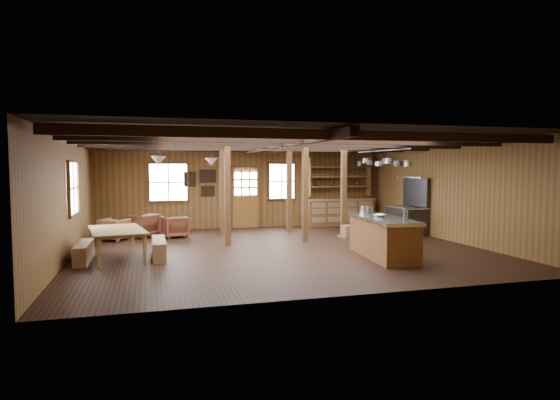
% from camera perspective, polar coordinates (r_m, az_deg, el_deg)
% --- Properties ---
extents(room, '(10.04, 9.04, 2.84)m').
position_cam_1_polar(room, '(11.89, 0.08, 0.66)').
color(room, black).
rests_on(room, ground).
extents(ceiling_joists, '(9.80, 8.82, 0.18)m').
position_cam_1_polar(ceiling_joists, '(12.05, -0.15, 6.80)').
color(ceiling_joists, black).
rests_on(ceiling_joists, ceiling).
extents(timber_posts, '(3.95, 2.35, 2.80)m').
position_cam_1_polar(timber_posts, '(14.03, -0.19, 1.17)').
color(timber_posts, '#4A2F15').
rests_on(timber_posts, floor).
extents(back_door, '(1.02, 0.08, 2.15)m').
position_cam_1_polar(back_door, '(16.24, -4.20, -0.29)').
color(back_door, brown).
rests_on(back_door, floor).
extents(window_back_left, '(1.32, 0.06, 1.32)m').
position_cam_1_polar(window_back_left, '(15.90, -13.45, 2.12)').
color(window_back_left, white).
rests_on(window_back_left, wall_back).
extents(window_back_right, '(1.02, 0.06, 1.32)m').
position_cam_1_polar(window_back_right, '(16.52, 0.21, 2.29)').
color(window_back_right, white).
rests_on(window_back_right, wall_back).
extents(window_left, '(0.14, 1.24, 1.32)m').
position_cam_1_polar(window_left, '(12.05, -23.96, 1.32)').
color(window_left, white).
rests_on(window_left, wall_back).
extents(notice_boards, '(1.08, 0.03, 0.90)m').
position_cam_1_polar(notice_boards, '(15.97, -9.50, 2.32)').
color(notice_boards, silver).
rests_on(notice_boards, wall_back).
extents(back_counter, '(2.55, 0.60, 2.45)m').
position_cam_1_polar(back_counter, '(17.03, 7.25, -1.05)').
color(back_counter, brown).
rests_on(back_counter, floor).
extents(pendant_lamps, '(1.86, 2.36, 0.66)m').
position_cam_1_polar(pendant_lamps, '(12.46, -11.24, 4.66)').
color(pendant_lamps, '#2A2B2D').
rests_on(pendant_lamps, ceiling).
extents(pot_rack, '(0.40, 3.00, 0.45)m').
position_cam_1_polar(pot_rack, '(13.30, 12.22, 4.62)').
color(pot_rack, '#2A2B2D').
rests_on(pot_rack, ceiling).
extents(kitchen_island, '(1.13, 2.58, 1.20)m').
position_cam_1_polar(kitchen_island, '(11.15, 12.42, -4.41)').
color(kitchen_island, brown).
rests_on(kitchen_island, floor).
extents(step_stool, '(0.47, 0.38, 0.37)m').
position_cam_1_polar(step_stool, '(14.11, 8.32, -3.81)').
color(step_stool, olive).
rests_on(step_stool, floor).
extents(commercial_range, '(0.77, 1.46, 1.80)m').
position_cam_1_polar(commercial_range, '(15.31, 15.36, -1.75)').
color(commercial_range, '#2A2B2D').
rests_on(commercial_range, floor).
extents(dining_table, '(1.44, 2.15, 0.70)m').
position_cam_1_polar(dining_table, '(11.25, -19.01, -5.13)').
color(dining_table, olive).
rests_on(dining_table, floor).
extents(bench_wall, '(0.28, 1.50, 0.41)m').
position_cam_1_polar(bench_wall, '(11.34, -22.80, -5.89)').
color(bench_wall, olive).
rests_on(bench_wall, floor).
extents(bench_aisle, '(0.29, 1.56, 0.43)m').
position_cam_1_polar(bench_aisle, '(11.25, -14.55, -5.74)').
color(bench_aisle, olive).
rests_on(bench_aisle, floor).
extents(armchair_a, '(1.09, 1.09, 0.71)m').
position_cam_1_polar(armchair_a, '(14.64, -16.45, -2.98)').
color(armchair_a, brown).
rests_on(armchair_a, floor).
extents(armchair_b, '(0.83, 0.85, 0.64)m').
position_cam_1_polar(armchair_b, '(14.34, -12.70, -3.20)').
color(armchair_b, brown).
rests_on(armchair_b, floor).
extents(armchair_c, '(0.94, 0.95, 0.64)m').
position_cam_1_polar(armchair_c, '(14.23, -19.53, -3.38)').
color(armchair_c, '#976E45').
rests_on(armchair_c, floor).
extents(counter_pot, '(0.32, 0.32, 0.19)m').
position_cam_1_polar(counter_pot, '(12.00, 10.48, -1.12)').
color(counter_pot, '#B2B4BA').
rests_on(counter_pot, kitchen_island).
extents(bowl, '(0.28, 0.28, 0.07)m').
position_cam_1_polar(bowl, '(11.12, 12.00, -1.86)').
color(bowl, silver).
rests_on(bowl, kitchen_island).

